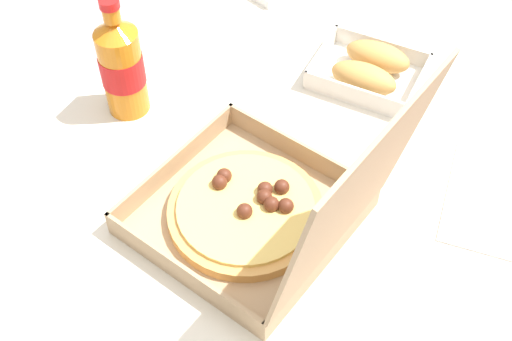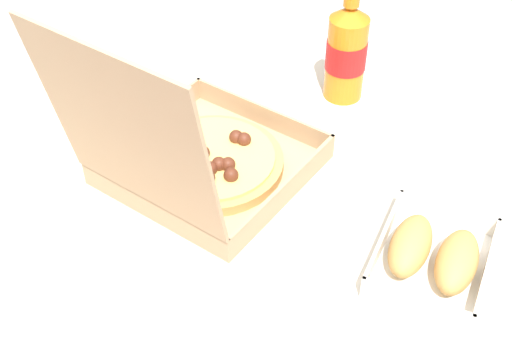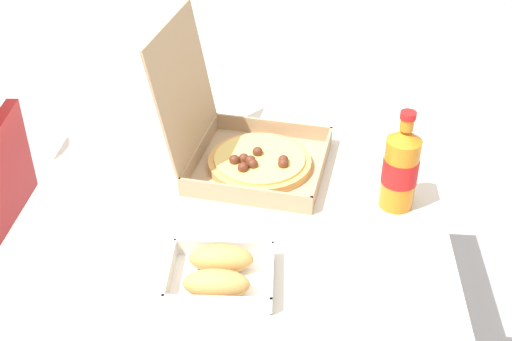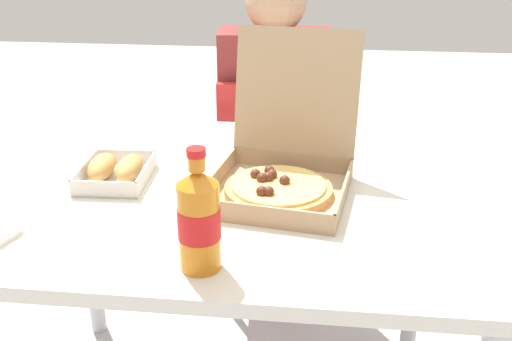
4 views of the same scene
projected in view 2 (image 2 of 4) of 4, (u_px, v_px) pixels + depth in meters
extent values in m
cube|color=silver|center=(265.00, 216.00, 1.06)|extent=(1.17, 0.88, 0.03)
cylinder|color=#B7B7BC|center=(146.00, 161.00, 1.73)|extent=(0.05, 0.05, 0.71)
cube|color=tan|center=(212.00, 168.00, 1.12)|extent=(0.33, 0.33, 0.01)
cube|color=tan|center=(262.00, 115.00, 1.19)|extent=(0.29, 0.05, 0.04)
cube|color=tan|center=(284.00, 193.00, 1.04)|extent=(0.05, 0.29, 0.04)
cube|color=tan|center=(147.00, 126.00, 1.16)|extent=(0.05, 0.29, 0.04)
cube|color=tan|center=(153.00, 208.00, 1.01)|extent=(0.29, 0.05, 0.04)
cube|color=tan|center=(125.00, 132.00, 0.89)|extent=(0.30, 0.10, 0.29)
cylinder|color=tan|center=(212.00, 163.00, 1.11)|extent=(0.24, 0.24, 0.02)
cylinder|color=#EAC666|center=(212.00, 157.00, 1.10)|extent=(0.21, 0.21, 0.01)
sphere|color=#562819|center=(228.00, 164.00, 1.07)|extent=(0.02, 0.02, 0.02)
sphere|color=#562819|center=(231.00, 175.00, 1.05)|extent=(0.02, 0.02, 0.02)
sphere|color=#562819|center=(219.00, 164.00, 1.07)|extent=(0.02, 0.02, 0.02)
sphere|color=#562819|center=(244.00, 139.00, 1.12)|extent=(0.02, 0.02, 0.02)
sphere|color=#562819|center=(210.00, 169.00, 1.06)|extent=(0.02, 0.02, 0.02)
sphere|color=#562819|center=(236.00, 137.00, 1.12)|extent=(0.02, 0.02, 0.02)
sphere|color=#562819|center=(208.00, 178.00, 1.05)|extent=(0.02, 0.02, 0.02)
sphere|color=#562819|center=(203.00, 153.00, 1.09)|extent=(0.02, 0.02, 0.02)
cube|color=white|center=(430.00, 265.00, 0.96)|extent=(0.16, 0.20, 0.00)
cube|color=silver|center=(448.00, 213.00, 1.01)|extent=(0.15, 0.01, 0.03)
cube|color=silver|center=(416.00, 304.00, 0.88)|extent=(0.15, 0.01, 0.03)
cube|color=silver|center=(485.00, 272.00, 0.92)|extent=(0.01, 0.19, 0.03)
cube|color=silver|center=(383.00, 240.00, 0.97)|extent=(0.01, 0.19, 0.03)
ellipsoid|color=tan|center=(458.00, 259.00, 0.93)|extent=(0.06, 0.12, 0.05)
ellipsoid|color=tan|center=(411.00, 244.00, 0.95)|extent=(0.06, 0.12, 0.05)
cylinder|color=orange|center=(346.00, 58.00, 1.22)|extent=(0.07, 0.07, 0.16)
cone|color=orange|center=(350.00, 12.00, 1.16)|extent=(0.07, 0.07, 0.02)
cylinder|color=red|center=(346.00, 55.00, 1.22)|extent=(0.07, 0.07, 0.06)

